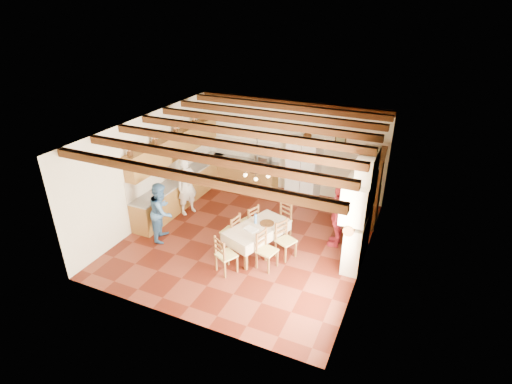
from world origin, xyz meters
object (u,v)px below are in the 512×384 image
chair_end_far (281,220)px  person_woman_red (338,216)px  chair_left_near (230,231)px  chair_right_far (286,240)px  chair_right_near (267,250)px  dining_table (257,229)px  person_woman_blue (162,211)px  chair_left_far (249,221)px  refrigerator (304,168)px  chair_end_near (226,254)px  person_man (187,186)px  microwave (263,160)px  hutch (372,188)px

chair_end_far → person_woman_red: person_woman_red is taller
chair_left_near → chair_right_far: 1.45m
chair_right_near → person_woman_red: person_woman_red is taller
dining_table → person_woman_blue: (-2.51, -0.44, 0.16)m
chair_left_near → person_woman_red: 2.76m
chair_left_far → person_woman_red: bearing=123.9°
chair_left_near → person_woman_blue: (-1.81, -0.34, 0.32)m
refrigerator → person_woman_red: refrigerator is taller
refrigerator → person_woman_blue: bearing=-118.8°
chair_right_far → chair_end_far: size_ratio=1.00×
chair_end_near → dining_table: bearing=-78.9°
person_man → chair_left_near: bearing=-95.0°
person_woman_blue → chair_right_far: bearing=-100.0°
person_woman_blue → chair_end_far: bearing=-82.6°
dining_table → microwave: (-1.31, 3.41, 0.40)m
microwave → chair_left_near: bearing=-73.5°
chair_left_near → microwave: bearing=-163.0°
chair_end_near → person_woman_blue: person_woman_blue is taller
hutch → person_woman_red: size_ratio=1.25×
chair_left_near → chair_right_far: size_ratio=1.00×
refrigerator → chair_right_near: (0.41, -3.99, -0.48)m
chair_right_near → dining_table: bearing=56.6°
chair_end_far → person_man: 2.99m
dining_table → chair_left_near: chair_left_near is taller
chair_right_near → person_woman_blue: person_woman_blue is taller
chair_end_far → person_woman_red: size_ratio=0.57×
hutch → chair_left_far: bearing=-145.5°
chair_left_near → chair_end_far: bearing=143.7°
chair_left_far → chair_right_far: 1.31m
chair_right_near → chair_right_far: same height
chair_end_near → microwave: 4.60m
chair_left_near → person_man: (-1.98, 1.11, 0.39)m
refrigerator → chair_end_far: (0.21, -2.53, -0.48)m
person_woman_blue → person_man: bearing=-12.4°
dining_table → person_woman_blue: size_ratio=1.14×
hutch → chair_end_far: 2.70m
chair_left_far → chair_end_far: same height
chair_right_far → person_man: person_man is taller
chair_end_far → chair_end_near: bearing=-85.9°
person_woman_blue → microwave: 4.04m
chair_right_near → chair_end_far: (-0.20, 1.45, 0.00)m
refrigerator → chair_left_far: bearing=-96.2°
chair_right_far → person_woman_blue: (-3.25, -0.51, 0.32)m
chair_left_near → person_woman_red: person_woman_red is taller
chair_right_near → chair_right_far: (0.25, 0.58, 0.00)m
hutch → chair_left_far: size_ratio=2.19×
microwave → dining_table: bearing=-62.4°
dining_table → refrigerator: bearing=88.6°
hutch → person_woman_blue: bearing=-150.1°
person_man → chair_right_near: bearing=-91.4°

